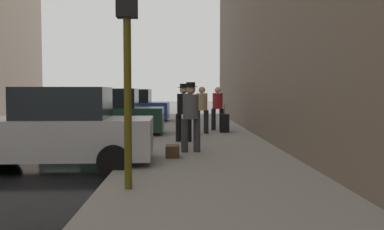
{
  "coord_description": "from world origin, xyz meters",
  "views": [
    {
      "loc": [
        5.34,
        -9.16,
        1.71
      ],
      "look_at": [
        5.7,
        4.53,
        0.93
      ],
      "focal_mm": 40.0,
      "sensor_mm": 36.0,
      "label": 1
    }
  ],
  "objects_px": {
    "pedestrian_with_beanie": "(191,113)",
    "fire_hydrant": "(156,125)",
    "parked_silver_sedan": "(57,130)",
    "rolling_suitcase": "(225,123)",
    "duffel_bag": "(173,151)",
    "traffic_light": "(127,24)",
    "pedestrian_in_tan_coat": "(202,107)",
    "parked_blue_sedan": "(129,107)",
    "pedestrian_with_fedora": "(184,110)",
    "parked_dark_green_sedan": "(106,115)",
    "pedestrian_in_red_jacket": "(218,106)"
  },
  "relations": [
    {
      "from": "pedestrian_in_red_jacket",
      "to": "pedestrian_with_beanie",
      "type": "height_order",
      "value": "pedestrian_with_beanie"
    },
    {
      "from": "parked_silver_sedan",
      "to": "pedestrian_in_red_jacket",
      "type": "xyz_separation_m",
      "value": [
        4.15,
        7.55,
        0.26
      ]
    },
    {
      "from": "parked_blue_sedan",
      "to": "fire_hydrant",
      "type": "height_order",
      "value": "parked_blue_sedan"
    },
    {
      "from": "parked_blue_sedan",
      "to": "pedestrian_in_tan_coat",
      "type": "relative_size",
      "value": 2.49
    },
    {
      "from": "pedestrian_in_red_jacket",
      "to": "pedestrian_with_beanie",
      "type": "xyz_separation_m",
      "value": [
        -1.21,
        -6.05,
        0.03
      ]
    },
    {
      "from": "pedestrian_in_red_jacket",
      "to": "pedestrian_with_fedora",
      "type": "xyz_separation_m",
      "value": [
        -1.37,
        -3.81,
        0.03
      ]
    },
    {
      "from": "parked_dark_green_sedan",
      "to": "parked_blue_sedan",
      "type": "height_order",
      "value": "same"
    },
    {
      "from": "traffic_light",
      "to": "pedestrian_in_red_jacket",
      "type": "xyz_separation_m",
      "value": [
        2.3,
        10.11,
        -1.65
      ]
    },
    {
      "from": "pedestrian_with_beanie",
      "to": "traffic_light",
      "type": "bearing_deg",
      "value": -105.02
    },
    {
      "from": "fire_hydrant",
      "to": "duffel_bag",
      "type": "height_order",
      "value": "fire_hydrant"
    },
    {
      "from": "pedestrian_in_tan_coat",
      "to": "parked_silver_sedan",
      "type": "bearing_deg",
      "value": -119.23
    },
    {
      "from": "parked_silver_sedan",
      "to": "parked_blue_sedan",
      "type": "bearing_deg",
      "value": 90.0
    },
    {
      "from": "pedestrian_in_tan_coat",
      "to": "duffel_bag",
      "type": "xyz_separation_m",
      "value": [
        -0.96,
        -5.54,
        -0.81
      ]
    },
    {
      "from": "rolling_suitcase",
      "to": "parked_silver_sedan",
      "type": "bearing_deg",
      "value": -122.78
    },
    {
      "from": "parked_silver_sedan",
      "to": "pedestrian_in_red_jacket",
      "type": "relative_size",
      "value": 2.49
    },
    {
      "from": "parked_silver_sedan",
      "to": "parked_blue_sedan",
      "type": "xyz_separation_m",
      "value": [
        -0.0,
        12.85,
        0.0
      ]
    },
    {
      "from": "pedestrian_in_tan_coat",
      "to": "fire_hydrant",
      "type": "bearing_deg",
      "value": -165.0
    },
    {
      "from": "parked_blue_sedan",
      "to": "pedestrian_with_fedora",
      "type": "distance_m",
      "value": 9.53
    },
    {
      "from": "traffic_light",
      "to": "parked_blue_sedan",
      "type": "bearing_deg",
      "value": 96.86
    },
    {
      "from": "rolling_suitcase",
      "to": "duffel_bag",
      "type": "height_order",
      "value": "rolling_suitcase"
    },
    {
      "from": "pedestrian_with_fedora",
      "to": "rolling_suitcase",
      "type": "bearing_deg",
      "value": 62.49
    },
    {
      "from": "duffel_bag",
      "to": "pedestrian_with_fedora",
      "type": "bearing_deg",
      "value": 84.83
    },
    {
      "from": "traffic_light",
      "to": "pedestrian_in_tan_coat",
      "type": "distance_m",
      "value": 9.05
    },
    {
      "from": "parked_silver_sedan",
      "to": "traffic_light",
      "type": "height_order",
      "value": "traffic_light"
    },
    {
      "from": "rolling_suitcase",
      "to": "pedestrian_in_red_jacket",
      "type": "bearing_deg",
      "value": 103.88
    },
    {
      "from": "parked_silver_sedan",
      "to": "fire_hydrant",
      "type": "height_order",
      "value": "parked_silver_sedan"
    },
    {
      "from": "parked_silver_sedan",
      "to": "pedestrian_with_fedora",
      "type": "height_order",
      "value": "pedestrian_with_fedora"
    },
    {
      "from": "parked_dark_green_sedan",
      "to": "pedestrian_with_beanie",
      "type": "xyz_separation_m",
      "value": [
        2.94,
        -4.61,
        0.29
      ]
    },
    {
      "from": "fire_hydrant",
      "to": "traffic_light",
      "type": "bearing_deg",
      "value": -89.66
    },
    {
      "from": "pedestrian_in_red_jacket",
      "to": "pedestrian_in_tan_coat",
      "type": "relative_size",
      "value": 1.0
    },
    {
      "from": "parked_silver_sedan",
      "to": "duffel_bag",
      "type": "height_order",
      "value": "parked_silver_sedan"
    },
    {
      "from": "parked_dark_green_sedan",
      "to": "fire_hydrant",
      "type": "distance_m",
      "value": 1.87
    },
    {
      "from": "parked_dark_green_sedan",
      "to": "pedestrian_with_beanie",
      "type": "bearing_deg",
      "value": -57.46
    },
    {
      "from": "parked_blue_sedan",
      "to": "traffic_light",
      "type": "xyz_separation_m",
      "value": [
        1.85,
        -15.41,
        1.91
      ]
    },
    {
      "from": "pedestrian_with_fedora",
      "to": "pedestrian_with_beanie",
      "type": "bearing_deg",
      "value": -85.79
    },
    {
      "from": "pedestrian_in_tan_coat",
      "to": "duffel_bag",
      "type": "bearing_deg",
      "value": -99.85
    },
    {
      "from": "duffel_bag",
      "to": "parked_blue_sedan",
      "type": "bearing_deg",
      "value": 101.56
    },
    {
      "from": "parked_dark_green_sedan",
      "to": "pedestrian_in_red_jacket",
      "type": "distance_m",
      "value": 4.4
    },
    {
      "from": "pedestrian_in_tan_coat",
      "to": "duffel_bag",
      "type": "distance_m",
      "value": 5.69
    },
    {
      "from": "rolling_suitcase",
      "to": "pedestrian_in_tan_coat",
      "type": "bearing_deg",
      "value": -147.42
    },
    {
      "from": "pedestrian_in_red_jacket",
      "to": "traffic_light",
      "type": "bearing_deg",
      "value": -102.79
    },
    {
      "from": "parked_silver_sedan",
      "to": "rolling_suitcase",
      "type": "bearing_deg",
      "value": 57.22
    },
    {
      "from": "pedestrian_with_beanie",
      "to": "fire_hydrant",
      "type": "bearing_deg",
      "value": 105.03
    },
    {
      "from": "parked_silver_sedan",
      "to": "rolling_suitcase",
      "type": "distance_m",
      "value": 8.04
    },
    {
      "from": "pedestrian_in_red_jacket",
      "to": "pedestrian_with_beanie",
      "type": "bearing_deg",
      "value": -101.27
    },
    {
      "from": "pedestrian_in_tan_coat",
      "to": "parked_blue_sedan",
      "type": "bearing_deg",
      "value": 117.45
    },
    {
      "from": "pedestrian_in_red_jacket",
      "to": "duffel_bag",
      "type": "relative_size",
      "value": 3.89
    },
    {
      "from": "pedestrian_in_red_jacket",
      "to": "pedestrian_with_fedora",
      "type": "relative_size",
      "value": 0.96
    },
    {
      "from": "pedestrian_in_tan_coat",
      "to": "pedestrian_with_fedora",
      "type": "relative_size",
      "value": 0.96
    },
    {
      "from": "rolling_suitcase",
      "to": "duffel_bag",
      "type": "relative_size",
      "value": 2.36
    }
  ]
}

